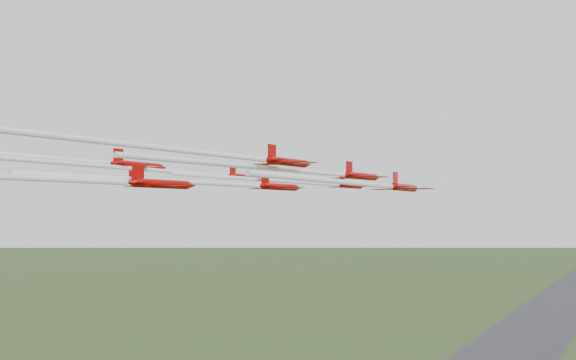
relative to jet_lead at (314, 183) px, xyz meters
The scene contains 10 objects.
runway 202.97m from the jet_lead, 90.68° to the left, with size 38.00×900.00×0.04m, color #303033.
jet_lead is the anchor object (origin of this frame).
jet_row2_left 20.81m from the jet_lead, 131.08° to the right, with size 8.35×57.69×2.50m.
jet_row2_right 16.51m from the jet_lead, 61.30° to the right, with size 10.08×53.79×2.66m.
jet_row3_left 41.79m from the jet_lead, 131.47° to the right, with size 9.29×67.95×2.35m.
jet_row3_mid 23.15m from the jet_lead, 91.70° to the right, with size 8.65×49.19×2.55m.
jet_row3_right 32.05m from the jet_lead, 49.13° to the right, with size 7.77×42.26×2.34m.
jet_row4_left 38.64m from the jet_lead, 113.41° to the right, with size 8.92×45.61×2.66m.
jet_row4_right 38.76m from the jet_lead, 78.35° to the right, with size 8.37×54.50×2.47m.
jet_trail_solo 48.19m from the jet_lead, 92.83° to the right, with size 8.93×50.16×2.59m.
Camera 1 is at (51.23, -88.28, 56.56)m, focal length 40.00 mm.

